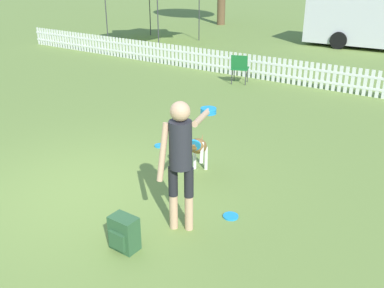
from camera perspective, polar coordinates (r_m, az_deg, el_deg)
ground_plane at (r=6.69m, az=-14.14°, el=-6.22°), size 240.00×240.00×0.00m
handler_person at (r=5.19m, az=-1.37°, el=-0.92°), size 0.40×1.11×1.72m
leaping_dog at (r=6.70m, az=0.78°, el=-0.38°), size 0.59×1.01×0.83m
frisbee_near_handler at (r=8.09m, az=-4.28°, el=-0.22°), size 0.21×0.21×0.02m
frisbee_near_dog at (r=5.91m, az=5.19°, el=-9.57°), size 0.21×0.21×0.02m
backpack_on_grass at (r=5.26m, az=-9.07°, el=-11.69°), size 0.34×0.26×0.43m
picket_fence at (r=12.63m, az=13.18°, el=9.33°), size 23.27×0.04×0.70m
folding_chair_blue_left at (r=12.38m, az=6.38°, el=10.24°), size 0.60×0.61×0.84m
equipment_trailer at (r=19.63m, az=21.65°, el=15.47°), size 4.88×2.48×2.23m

